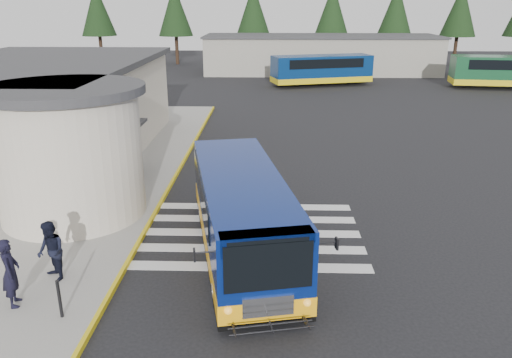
{
  "coord_description": "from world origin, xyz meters",
  "views": [
    {
      "loc": [
        0.33,
        -16.71,
        7.67
      ],
      "look_at": [
        -0.16,
        -0.5,
        1.92
      ],
      "focal_mm": 35.0,
      "sensor_mm": 36.0,
      "label": 1
    }
  ],
  "objects_px": {
    "transit_bus": "(242,217)",
    "pedestrian_a": "(10,272)",
    "pedestrian_b": "(51,252)",
    "far_bus_a": "(322,69)",
    "far_bus_b": "(508,71)",
    "bollard": "(60,299)"
  },
  "relations": [
    {
      "from": "transit_bus",
      "to": "pedestrian_a",
      "type": "relative_size",
      "value": 5.1
    },
    {
      "from": "pedestrian_a",
      "to": "far_bus_b",
      "type": "relative_size",
      "value": 0.19
    },
    {
      "from": "transit_bus",
      "to": "pedestrian_b",
      "type": "bearing_deg",
      "value": -170.25
    },
    {
      "from": "pedestrian_a",
      "to": "far_bus_b",
      "type": "xyz_separation_m",
      "value": [
        28.77,
        36.76,
        0.57
      ]
    },
    {
      "from": "transit_bus",
      "to": "pedestrian_a",
      "type": "bearing_deg",
      "value": -161.72
    },
    {
      "from": "far_bus_b",
      "to": "pedestrian_b",
      "type": "bearing_deg",
      "value": 148.5
    },
    {
      "from": "bollard",
      "to": "pedestrian_a",
      "type": "bearing_deg",
      "value": 160.04
    },
    {
      "from": "far_bus_a",
      "to": "far_bus_b",
      "type": "xyz_separation_m",
      "value": [
        17.19,
        -1.32,
        0.05
      ]
    },
    {
      "from": "transit_bus",
      "to": "bollard",
      "type": "distance_m",
      "value": 5.85
    },
    {
      "from": "pedestrian_a",
      "to": "pedestrian_b",
      "type": "height_order",
      "value": "pedestrian_a"
    },
    {
      "from": "pedestrian_a",
      "to": "bollard",
      "type": "distance_m",
      "value": 1.59
    },
    {
      "from": "transit_bus",
      "to": "far_bus_b",
      "type": "distance_m",
      "value": 40.57
    },
    {
      "from": "bollard",
      "to": "pedestrian_b",
      "type": "bearing_deg",
      "value": 117.29
    },
    {
      "from": "pedestrian_b",
      "to": "transit_bus",
      "type": "bearing_deg",
      "value": 69.2
    },
    {
      "from": "transit_bus",
      "to": "pedestrian_a",
      "type": "distance_m",
      "value": 6.69
    },
    {
      "from": "bollard",
      "to": "far_bus_a",
      "type": "xyz_separation_m",
      "value": [
        10.14,
        38.6,
        0.95
      ]
    },
    {
      "from": "pedestrian_b",
      "to": "far_bus_a",
      "type": "xyz_separation_m",
      "value": [
        11.06,
        36.81,
        0.58
      ]
    },
    {
      "from": "pedestrian_a",
      "to": "bollard",
      "type": "xyz_separation_m",
      "value": [
        1.44,
        -0.52,
        -0.43
      ]
    },
    {
      "from": "far_bus_b",
      "to": "bollard",
      "type": "bearing_deg",
      "value": 150.78
    },
    {
      "from": "pedestrian_a",
      "to": "far_bus_a",
      "type": "height_order",
      "value": "far_bus_a"
    },
    {
      "from": "transit_bus",
      "to": "far_bus_b",
      "type": "bearing_deg",
      "value": 44.04
    },
    {
      "from": "pedestrian_b",
      "to": "far_bus_a",
      "type": "distance_m",
      "value": 38.44
    }
  ]
}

